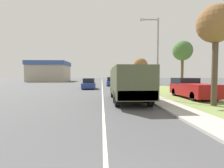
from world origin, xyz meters
name	(u,v)px	position (x,y,z in m)	size (l,w,h in m)	color
ground_plane	(102,84)	(0.00, 40.00, 0.00)	(180.00, 180.00, 0.00)	#4C4C4F
lane_centre_stripe	(102,84)	(0.00, 40.00, 0.00)	(0.12, 120.00, 0.00)	silver
sidewalk_right	(121,84)	(4.50, 40.00, 0.06)	(1.80, 120.00, 0.12)	#ADAAA3
grass_strip_right	(139,84)	(8.90, 40.00, 0.01)	(7.00, 120.00, 0.02)	olive
military_truck	(129,82)	(2.06, 12.37, 1.56)	(2.56, 7.57, 2.74)	#545B3D
car_nearest_ahead	(89,84)	(-2.07, 25.60, 0.72)	(1.94, 4.19, 1.62)	navy
car_second_ahead	(111,82)	(1.77, 32.98, 0.76)	(1.76, 4.16, 1.73)	navy
pickup_truck	(192,88)	(8.19, 14.08, 0.90)	(2.10, 5.52, 1.81)	maroon
lamp_post	(155,51)	(4.54, 13.41, 4.22)	(1.69, 0.24, 6.87)	gray
tree_near_right	(216,26)	(7.59, 9.97, 5.42)	(2.51, 2.51, 6.78)	#4C3D2D
tree_mid_right	(183,51)	(10.48, 20.91, 5.22)	(2.57, 2.57, 6.58)	brown
tree_far_right	(141,65)	(8.81, 38.16, 4.41)	(3.21, 3.21, 6.02)	#4C3D2D
building_distant	(50,71)	(-18.04, 60.05, 3.42)	(12.57, 12.67, 6.75)	#B2A893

